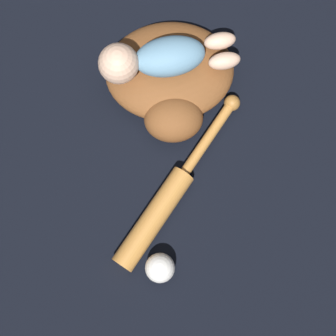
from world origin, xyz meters
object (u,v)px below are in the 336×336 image
Objects in this scene: baby_figure at (155,58)px; baseball_bat at (164,200)px; baseball_glove at (169,79)px; baseball at (158,268)px.

baby_figure is 0.35m from baseball_bat.
baseball_glove is 0.31m from baseball_bat.
baby_figure is 4.82× the size of baseball.
baseball_bat is (0.02, 0.31, -0.02)m from baseball_glove.
baseball_bat is at bearing 86.95° from baseball_glove.
baby_figure reaches higher than baseball_glove.
baby_figure is 0.50m from baseball.
baby_figure is at bearing -27.12° from baseball_glove.
baby_figure is (0.03, -0.02, 0.09)m from baseball_glove.
baseball_glove reaches higher than baseball.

